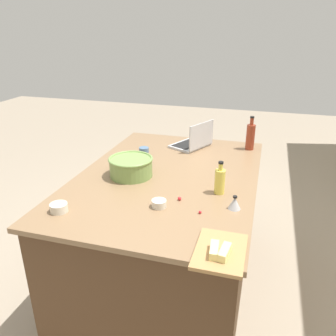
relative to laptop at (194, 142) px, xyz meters
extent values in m
plane|color=gray|center=(0.60, -0.04, -0.95)|extent=(12.00, 12.00, 0.00)
cube|color=#4C331E|center=(0.60, -0.04, -0.51)|extent=(1.64, 1.11, 0.87)
cube|color=#846647|center=(0.60, -0.04, -0.06)|extent=(1.70, 1.17, 0.03)
cube|color=#B7B7BC|center=(-0.02, -0.03, -0.04)|extent=(0.37, 0.33, 0.02)
cube|color=black|center=(-0.02, -0.04, -0.03)|extent=(0.31, 0.26, 0.00)
cube|color=#B7B7BC|center=(0.03, 0.07, 0.07)|extent=(0.27, 0.14, 0.20)
cube|color=silver|center=(0.03, 0.06, 0.07)|extent=(0.24, 0.12, 0.18)
cylinder|color=#72934C|center=(0.68, -0.27, 0.01)|extent=(0.28, 0.28, 0.12)
cylinder|color=black|center=(0.68, -0.27, 0.02)|extent=(0.23, 0.23, 0.11)
torus|color=#72934C|center=(0.68, -0.27, 0.07)|extent=(0.29, 0.29, 0.02)
cylinder|color=maroon|center=(-0.08, 0.44, 0.05)|extent=(0.07, 0.07, 0.20)
cylinder|color=maroon|center=(-0.08, 0.44, 0.18)|extent=(0.03, 0.03, 0.06)
cylinder|color=black|center=(-0.08, 0.44, 0.22)|extent=(0.03, 0.03, 0.01)
cylinder|color=#DBC64C|center=(0.77, 0.33, 0.03)|extent=(0.06, 0.06, 0.15)
cylinder|color=#DBC64C|center=(0.77, 0.33, 0.12)|extent=(0.03, 0.03, 0.04)
cylinder|color=black|center=(0.77, 0.33, 0.15)|extent=(0.03, 0.03, 0.01)
cube|color=#AD7F4C|center=(1.36, 0.42, -0.04)|extent=(0.31, 0.22, 0.02)
cube|color=#F4E58C|center=(1.39, 0.39, -0.01)|extent=(0.11, 0.05, 0.04)
cube|color=#F4E58C|center=(1.39, 0.44, -0.01)|extent=(0.11, 0.05, 0.04)
cylinder|color=slate|center=(0.23, -0.35, -0.03)|extent=(0.08, 0.08, 0.04)
cylinder|color=beige|center=(1.04, 0.03, -0.03)|extent=(0.08, 0.08, 0.04)
cylinder|color=beige|center=(1.24, -0.47, -0.02)|extent=(0.09, 0.09, 0.05)
cone|color=#B2B2B7|center=(0.94, 0.43, -0.01)|extent=(0.07, 0.07, 0.07)
cylinder|color=black|center=(0.94, 0.43, 0.03)|extent=(0.02, 0.02, 0.01)
sphere|color=red|center=(1.04, 0.26, -0.04)|extent=(0.02, 0.02, 0.02)
sphere|color=red|center=(0.93, 0.12, -0.04)|extent=(0.02, 0.02, 0.02)
sphere|color=yellow|center=(-0.02, -0.16, -0.04)|extent=(0.02, 0.02, 0.02)
sphere|color=#CC3399|center=(-0.04, -0.05, -0.04)|extent=(0.02, 0.02, 0.02)
camera|label=1|loc=(2.62, 0.55, 0.88)|focal=36.62mm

